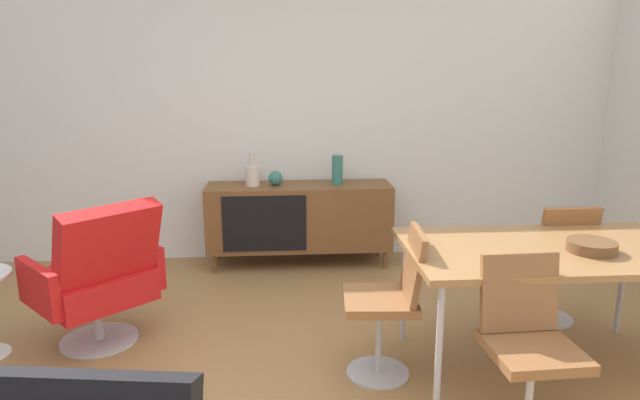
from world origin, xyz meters
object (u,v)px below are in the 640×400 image
(dining_chair_front_left, at_px, (527,341))
(lounge_chair_red, at_px, (98,275))
(sideboard, at_px, (299,216))
(vase_ceramic_small, at_px, (253,175))
(vase_cobalt, at_px, (276,178))
(wooden_bowl_on_table, at_px, (592,246))
(dining_table, at_px, (549,254))
(vase_sculptural_dark, at_px, (337,170))
(dining_chair_near_window, at_px, (391,297))
(dining_chair_back_right, at_px, (557,258))

(dining_chair_front_left, distance_m, lounge_chair_red, 2.49)
(sideboard, bearing_deg, dining_chair_front_left, -68.20)
(sideboard, bearing_deg, vase_ceramic_small, 179.73)
(vase_cobalt, xyz_separation_m, wooden_bowl_on_table, (1.71, -1.98, -0.01))
(sideboard, distance_m, dining_table, 2.31)
(sideboard, distance_m, wooden_bowl_on_table, 2.51)
(vase_sculptural_dark, xyz_separation_m, dining_chair_near_window, (0.10, -1.88, -0.38))
(vase_cobalt, bearing_deg, lounge_chair_red, -127.94)
(dining_table, height_order, wooden_bowl_on_table, wooden_bowl_on_table)
(vase_ceramic_small, relative_size, dining_chair_front_left, 0.33)
(wooden_bowl_on_table, distance_m, dining_chair_back_right, 0.74)
(vase_sculptural_dark, height_order, lounge_chair_red, vase_sculptural_dark)
(vase_cobalt, height_order, dining_chair_front_left, dining_chair_front_left)
(vase_ceramic_small, xyz_separation_m, dining_chair_front_left, (1.37, -2.44, -0.35))
(dining_chair_back_right, bearing_deg, dining_table, -122.13)
(wooden_bowl_on_table, height_order, dining_chair_back_right, dining_chair_back_right)
(vase_cobalt, bearing_deg, dining_table, -50.92)
(dining_chair_front_left, bearing_deg, dining_chair_near_window, 134.07)
(sideboard, xyz_separation_m, wooden_bowl_on_table, (1.52, -1.97, 0.33))
(dining_chair_near_window, bearing_deg, dining_chair_front_left, -45.93)
(vase_sculptural_dark, relative_size, lounge_chair_red, 0.27)
(vase_sculptural_dark, distance_m, dining_chair_back_right, 1.92)
(sideboard, bearing_deg, dining_table, -54.75)
(dining_chair_back_right, bearing_deg, sideboard, 141.84)
(sideboard, relative_size, dining_chair_front_left, 1.87)
(vase_cobalt, height_order, dining_chair_back_right, dining_chair_back_right)
(sideboard, relative_size, wooden_bowl_on_table, 6.15)
(vase_sculptural_dark, bearing_deg, dining_chair_front_left, -75.33)
(dining_chair_front_left, bearing_deg, vase_ceramic_small, 119.32)
(vase_sculptural_dark, relative_size, dining_chair_front_left, 0.30)
(vase_cobalt, relative_size, vase_ceramic_small, 0.43)
(sideboard, xyz_separation_m, vase_ceramic_small, (-0.39, 0.00, 0.38))
(vase_cobalt, xyz_separation_m, lounge_chair_red, (-1.10, -1.41, -0.31))
(dining_chair_back_right, xyz_separation_m, dining_chair_near_window, (-1.24, -0.56, 0.00))
(vase_sculptural_dark, xyz_separation_m, wooden_bowl_on_table, (1.18, -1.98, -0.08))
(vase_sculptural_dark, xyz_separation_m, dining_table, (0.99, -1.88, -0.15))
(sideboard, relative_size, vase_sculptural_dark, 6.29)
(sideboard, relative_size, dining_chair_back_right, 1.87)
(dining_chair_back_right, height_order, lounge_chair_red, lounge_chair_red)
(dining_chair_back_right, bearing_deg, vase_sculptural_dark, 135.46)
(vase_cobalt, bearing_deg, vase_sculptural_dark, 0.00)
(vase_ceramic_small, bearing_deg, vase_cobalt, 0.00)
(dining_chair_near_window, bearing_deg, lounge_chair_red, 164.59)
(wooden_bowl_on_table, relative_size, dining_chair_near_window, 0.30)
(sideboard, height_order, vase_ceramic_small, vase_ceramic_small)
(dining_table, bearing_deg, dining_chair_back_right, 57.87)
(dining_chair_near_window, bearing_deg, vase_cobalt, 108.68)
(wooden_bowl_on_table, xyz_separation_m, dining_chair_front_left, (-0.54, -0.46, -0.30))
(dining_chair_back_right, height_order, dining_chair_front_left, same)
(dining_chair_back_right, bearing_deg, dining_chair_near_window, -155.57)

